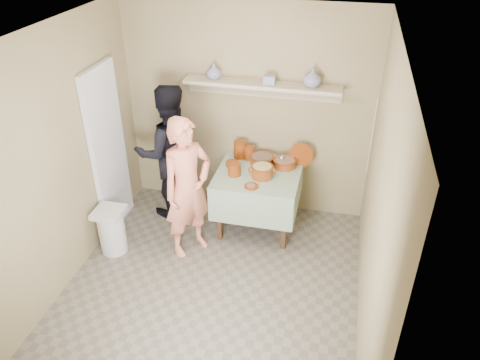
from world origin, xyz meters
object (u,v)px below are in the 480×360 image
(serving_table, at_px, (258,181))
(cazuela_rice, at_px, (262,171))
(person_helper, at_px, (169,152))
(trash_bin, at_px, (112,230))
(person_cook, at_px, (188,188))

(serving_table, xyz_separation_m, cazuela_rice, (0.06, -0.10, 0.20))
(person_helper, bearing_deg, trash_bin, 36.05)
(person_cook, height_order, trash_bin, person_cook)
(trash_bin, bearing_deg, serving_table, 29.52)
(cazuela_rice, relative_size, trash_bin, 0.59)
(person_helper, bearing_deg, person_cook, 94.15)
(trash_bin, bearing_deg, cazuela_rice, 25.56)
(person_helper, height_order, cazuela_rice, person_helper)
(serving_table, bearing_deg, cazuela_rice, -59.94)
(person_cook, relative_size, person_helper, 0.96)
(person_cook, xyz_separation_m, person_helper, (-0.46, 0.67, 0.04))
(person_cook, height_order, cazuela_rice, person_cook)
(person_cook, xyz_separation_m, cazuela_rice, (0.72, 0.52, 0.02))
(serving_table, height_order, trash_bin, serving_table)
(person_cook, bearing_deg, cazuela_rice, -17.31)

